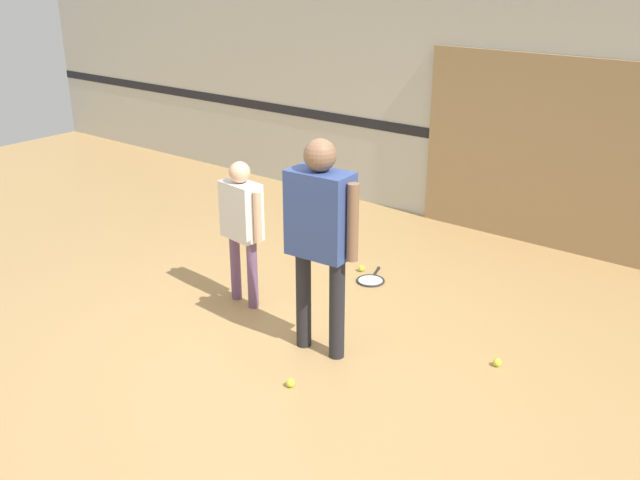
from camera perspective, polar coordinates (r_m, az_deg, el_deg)
The scene contains 9 objects.
ground_plane at distance 5.85m, azimuth -2.74°, elevation -8.58°, with size 16.00×16.00×0.00m, color tan.
wall_back at distance 8.10m, azimuth 13.60°, elevation 11.54°, with size 16.00×0.07×3.20m.
wall_panel at distance 7.88m, azimuth 18.05°, elevation 6.49°, with size 2.91×0.05×2.03m.
person_instructor at distance 5.34m, azimuth 0.00°, elevation 1.19°, with size 0.66×0.30×1.74m.
person_student_left at distance 6.26m, azimuth -6.29°, elevation 1.77°, with size 0.50×0.25×1.33m.
racket_spare_on_floor at distance 6.99m, azimuth 4.10°, elevation -3.20°, with size 0.35×0.49×0.03m.
tennis_ball_near_instructor at distance 5.35m, azimuth -2.38°, elevation -11.35°, with size 0.07×0.07×0.07m, color #CCE038.
tennis_ball_by_spare_racket at distance 7.18m, azimuth 3.33°, elevation -2.28°, with size 0.07×0.07×0.07m, color #CCE038.
tennis_ball_stray_left at distance 5.75m, azimuth 14.00°, elevation -9.49°, with size 0.07×0.07×0.07m, color #CCE038.
Camera 1 is at (3.33, -3.79, 2.96)m, focal length 40.00 mm.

